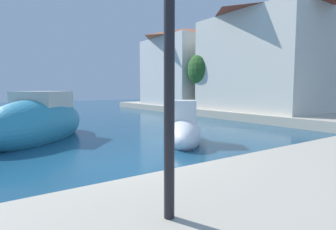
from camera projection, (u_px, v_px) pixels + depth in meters
ground at (124, 169)px, 6.78m from camera, size 80.00×80.00×0.00m
quay_promenade at (252, 142)px, 8.89m from camera, size 44.00×32.00×0.50m
moored_boat_1 at (183, 131)px, 10.09m from camera, size 2.86×3.34×1.79m
moored_boat_2 at (38, 123)px, 10.78m from camera, size 5.41×5.70×2.31m
moored_boat_3 at (55, 109)px, 20.24m from camera, size 2.48×4.41×1.77m
waterfront_building_main at (262, 56)px, 18.54m from camera, size 5.45×8.20×7.14m
waterfront_building_annex at (184, 66)px, 25.52m from camera, size 5.92×7.06×6.90m
quayside_lamp_post at (169, 12)px, 2.95m from camera, size 0.28×0.28×3.68m
quayside_tree at (207, 70)px, 20.87m from camera, size 3.01×3.01×4.38m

